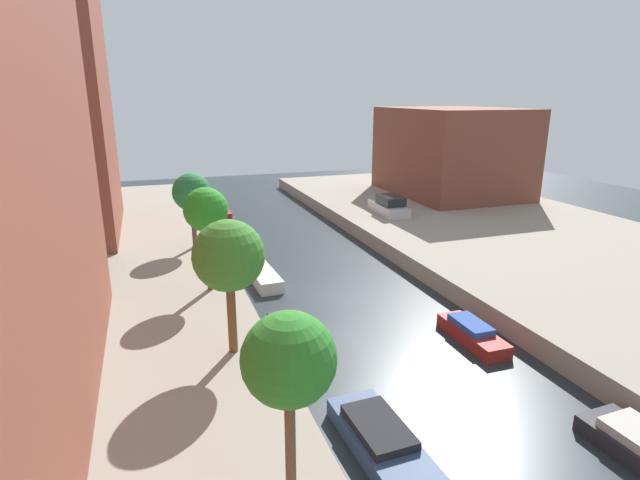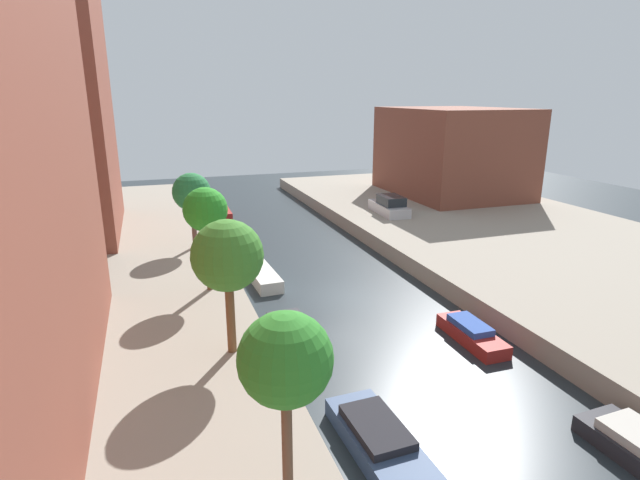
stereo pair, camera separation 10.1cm
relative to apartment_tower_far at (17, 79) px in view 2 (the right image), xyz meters
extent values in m
plane|color=#232B30|center=(16.00, -14.41, -10.96)|extent=(84.00, 84.00, 0.00)
cube|color=gray|center=(1.00, -14.41, -10.46)|extent=(20.00, 64.00, 1.00)
cube|color=gray|center=(31.00, -14.41, -10.46)|extent=(20.00, 64.00, 1.00)
cube|color=brown|center=(0.00, 0.00, 0.00)|extent=(10.00, 12.25, 19.92)
cube|color=brown|center=(34.00, 3.82, -6.03)|extent=(10.00, 12.98, 7.87)
cylinder|color=brown|center=(9.48, -27.72, -8.41)|extent=(0.24, 0.24, 3.10)
sphere|color=#2C7D27|center=(9.48, -27.72, -6.15)|extent=(2.03, 2.03, 2.03)
cylinder|color=brown|center=(9.48, -20.00, -8.56)|extent=(0.32, 0.32, 2.79)
sphere|color=#3B7E2A|center=(9.48, -20.00, -6.28)|extent=(2.54, 2.54, 2.54)
cylinder|color=brown|center=(9.48, -13.55, -8.35)|extent=(0.30, 0.30, 3.21)
sphere|color=#298E24|center=(9.48, -13.55, -6.02)|extent=(2.07, 2.07, 2.07)
cylinder|color=brown|center=(9.48, -6.18, -8.64)|extent=(0.29, 0.29, 2.64)
sphere|color=#237038|center=(9.48, -6.18, -6.53)|extent=(2.28, 2.28, 2.28)
cube|color=#B7B7BC|center=(24.84, -1.90, -9.57)|extent=(1.98, 4.47, 0.77)
cube|color=#1E2328|center=(24.84, -2.23, -8.84)|extent=(1.68, 2.48, 0.70)
cube|color=#33476B|center=(12.81, -25.54, -10.68)|extent=(1.79, 4.49, 0.57)
cube|color=black|center=(12.81, -25.35, -10.26)|extent=(1.48, 2.49, 0.26)
cube|color=#232328|center=(12.41, -17.95, -10.67)|extent=(1.58, 3.64, 0.58)
cube|color=beige|center=(12.61, -10.79, -10.62)|extent=(1.43, 4.46, 0.68)
cube|color=#4C5156|center=(12.19, -3.32, -10.69)|extent=(1.54, 4.03, 0.53)
cube|color=#2D4C9E|center=(12.19, -3.08, -10.31)|extent=(1.29, 2.22, 0.23)
cube|color=maroon|center=(12.62, 5.50, -10.61)|extent=(1.59, 4.44, 0.70)
cube|color=maroon|center=(19.44, -20.63, -10.68)|extent=(1.25, 3.72, 0.56)
cube|color=#2D4C9E|center=(19.44, -20.46, -10.26)|extent=(1.05, 2.05, 0.28)
camera|label=1|loc=(7.07, -36.66, -0.90)|focal=28.15mm
camera|label=2|loc=(7.16, -36.69, -0.90)|focal=28.15mm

